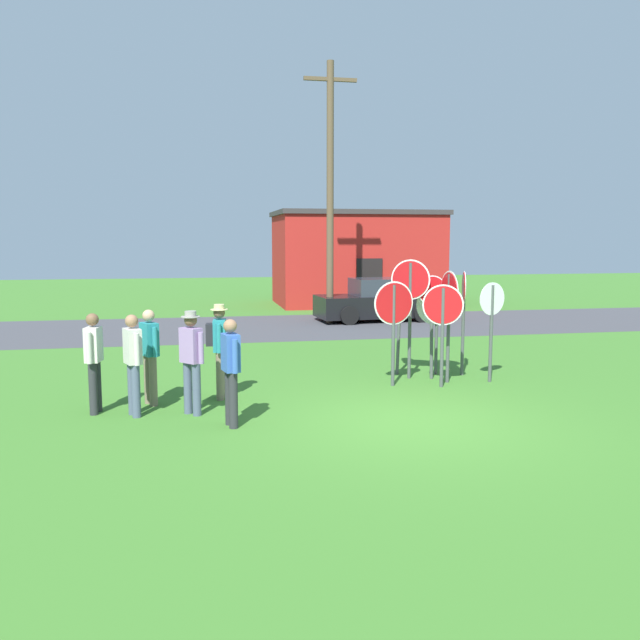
{
  "coord_description": "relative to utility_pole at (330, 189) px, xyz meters",
  "views": [
    {
      "loc": [
        -3.29,
        -9.73,
        2.92
      ],
      "look_at": [
        -0.83,
        3.03,
        1.3
      ],
      "focal_mm": 36.85,
      "sensor_mm": 36.0,
      "label": 1
    }
  ],
  "objects": [
    {
      "name": "ground_plane",
      "position": [
        -1.32,
        -12.39,
        -4.57
      ],
      "size": [
        80.0,
        80.0,
        0.0
      ],
      "primitive_type": "plane",
      "color": "#3D7528"
    },
    {
      "name": "street_asphalt",
      "position": [
        -1.32,
        -0.64,
        -4.56
      ],
      "size": [
        60.0,
        6.4,
        0.01
      ],
      "primitive_type": "cube",
      "color": "#424247",
      "rests_on": "ground"
    },
    {
      "name": "building_background",
      "position": [
        2.53,
        6.43,
        -2.51
      ],
      "size": [
        7.2,
        4.72,
        4.11
      ],
      "color": "#B2231E",
      "rests_on": "ground"
    },
    {
      "name": "utility_pole",
      "position": [
        0.0,
        0.0,
        0.0
      ],
      "size": [
        1.8,
        0.24,
        8.77
      ],
      "color": "brown",
      "rests_on": "ground"
    },
    {
      "name": "parked_car_on_street",
      "position": [
        1.87,
        0.39,
        -3.88
      ],
      "size": [
        4.42,
        2.26,
        1.51
      ],
      "color": "black",
      "rests_on": "ground"
    },
    {
      "name": "stop_sign_leaning_left",
      "position": [
        1.3,
        -9.82,
        -3.19
      ],
      "size": [
        0.63,
        0.23,
        2.04
      ],
      "color": "#474C4C",
      "rests_on": "ground"
    },
    {
      "name": "stop_sign_leaning_right",
      "position": [
        0.15,
        -10.09,
        -3.18
      ],
      "size": [
        0.75,
        0.3,
        2.03
      ],
      "color": "#474C4C",
      "rests_on": "ground"
    },
    {
      "name": "stop_sign_rear_right",
      "position": [
        1.0,
        -9.1,
        -3.05
      ],
      "size": [
        0.23,
        0.67,
        2.24
      ],
      "color": "#474C4C",
      "rests_on": "ground"
    },
    {
      "name": "stop_sign_rear_left",
      "position": [
        0.42,
        -9.71,
        -3.0
      ],
      "size": [
        0.08,
        0.84,
        2.28
      ],
      "color": "#474C4C",
      "rests_on": "ground"
    },
    {
      "name": "stop_sign_far_back",
      "position": [
        0.49,
        -8.88,
        -3.25
      ],
      "size": [
        0.83,
        0.3,
        1.94
      ],
      "color": "#474C4C",
      "rests_on": "ground"
    },
    {
      "name": "stop_sign_center_cluster",
      "position": [
        -0.22,
        -9.2,
        -2.85
      ],
      "size": [
        0.69,
        0.47,
        2.49
      ],
      "color": "#474C4C",
      "rests_on": "ground"
    },
    {
      "name": "stop_sign_low_front",
      "position": [
        -0.31,
        -8.75,
        -3.1
      ],
      "size": [
        0.18,
        0.67,
        2.18
      ],
      "color": "#474C4C",
      "rests_on": "ground"
    },
    {
      "name": "stop_sign_nearest",
      "position": [
        0.23,
        -9.27,
        -3.13
      ],
      "size": [
        0.63,
        0.16,
        2.16
      ],
      "color": "#474C4C",
      "rests_on": "ground"
    },
    {
      "name": "stop_sign_tallest",
      "position": [
        -0.76,
        -9.8,
        -3.14
      ],
      "size": [
        0.84,
        0.18,
        2.09
      ],
      "color": "#474C4C",
      "rests_on": "ground"
    },
    {
      "name": "person_in_blue",
      "position": [
        -4.68,
        -11.23,
        -3.58
      ],
      "size": [
        0.4,
        0.45,
        1.74
      ],
      "color": "#4C5670",
      "rests_on": "ground"
    },
    {
      "name": "person_on_left",
      "position": [
        -4.08,
        -12.06,
        -3.62
      ],
      "size": [
        0.29,
        0.56,
        1.69
      ],
      "color": "#2D2D33",
      "rests_on": "ground"
    },
    {
      "name": "person_in_dark_shirt",
      "position": [
        -5.4,
        -10.43,
        -3.62
      ],
      "size": [
        0.36,
        0.52,
        1.69
      ],
      "color": "#7A6B56",
      "rests_on": "ground"
    },
    {
      "name": "person_near_signs",
      "position": [
        -4.2,
        -10.21,
        -3.56
      ],
      "size": [
        0.41,
        0.57,
        1.74
      ],
      "color": "#7A6B56",
      "rests_on": "ground"
    },
    {
      "name": "person_holding_notes",
      "position": [
        -5.62,
        -11.14,
        -3.62
      ],
      "size": [
        0.33,
        0.54,
        1.69
      ],
      "color": "#4C5670",
      "rests_on": "ground"
    },
    {
      "name": "person_with_sunhat",
      "position": [
        -6.28,
        -10.83,
        -3.62
      ],
      "size": [
        0.27,
        0.56,
        1.69
      ],
      "color": "#2D2D33",
      "rests_on": "ground"
    }
  ]
}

